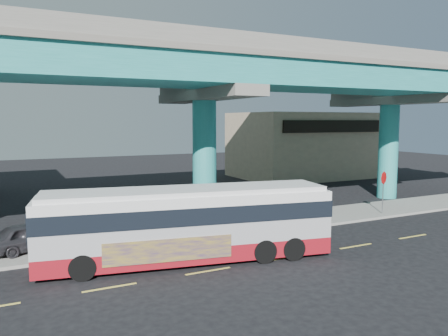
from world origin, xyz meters
name	(u,v)px	position (x,y,z in m)	size (l,w,h in m)	color
ground	(285,256)	(0.00, 0.00, 0.00)	(120.00, 120.00, 0.00)	black
sidewalk	(230,228)	(0.00, 5.50, 0.07)	(70.00, 4.00, 0.15)	gray
lane_markings	(289,257)	(0.00, -0.30, 0.01)	(58.00, 0.12, 0.01)	#D8C64C
viaduct	(203,72)	(0.00, 9.11, 9.14)	(52.00, 12.40, 11.70)	#217D78
building_beige	(302,145)	(18.00, 22.98, 3.51)	(14.00, 10.23, 7.00)	tan
transit_bus	(188,221)	(-4.23, 1.29, 1.78)	(12.88, 4.94, 3.24)	maroon
parked_car	(33,236)	(-10.29, 5.56, 0.82)	(4.18, 2.45, 1.33)	#302F34
stop_sign	(384,183)	(10.49, 4.18, 2.15)	(0.78, 0.33, 2.76)	gray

